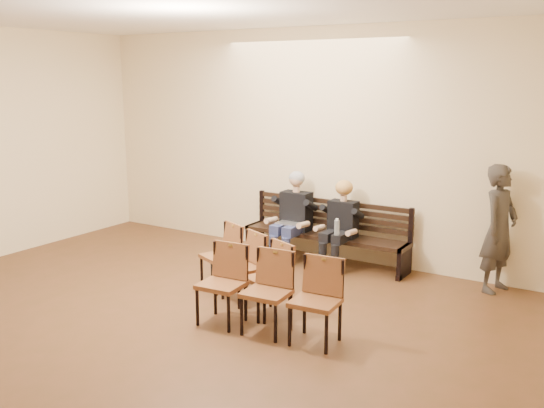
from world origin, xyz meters
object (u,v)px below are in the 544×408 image
(seated_man, at_px, (293,217))
(seated_woman, at_px, (340,229))
(bench, at_px, (324,248))
(passerby, at_px, (500,219))
(laptop, at_px, (289,225))
(chair_row_back, at_px, (243,268))
(bag, at_px, (228,267))
(chair_row_front, at_px, (266,293))
(water_bottle, at_px, (337,235))

(seated_man, xyz_separation_m, seated_woman, (0.79, 0.00, -0.08))
(bench, distance_m, passerby, 2.58)
(seated_woman, relative_size, laptop, 3.38)
(seated_woman, xyz_separation_m, chair_row_back, (-0.43, -1.86, -0.16))
(bag, bearing_deg, passerby, 23.39)
(seated_man, distance_m, chair_row_front, 2.76)
(bag, xyz_separation_m, chair_row_front, (1.48, -1.30, 0.31))
(seated_man, relative_size, bag, 3.42)
(seated_woman, xyz_separation_m, passerby, (2.16, 0.22, 0.37))
(water_bottle, bearing_deg, passerby, 14.05)
(water_bottle, bearing_deg, bag, -143.61)
(bag, bearing_deg, water_bottle, 36.39)
(laptop, bearing_deg, passerby, -3.55)
(water_bottle, height_order, passerby, passerby)
(bench, relative_size, laptop, 7.41)
(seated_woman, height_order, chair_row_back, seated_woman)
(chair_row_front, bearing_deg, bag, 134.19)
(seated_woman, bearing_deg, bag, -133.37)
(seated_man, xyz_separation_m, chair_row_back, (0.36, -1.86, -0.24))
(seated_woman, distance_m, passerby, 2.21)
(bag, xyz_separation_m, passerby, (3.31, 1.43, 0.82))
(laptop, distance_m, chair_row_back, 1.78)
(seated_woman, bearing_deg, chair_row_back, -103.09)
(bench, xyz_separation_m, seated_man, (-0.48, -0.12, 0.45))
(passerby, bearing_deg, laptop, 111.51)
(bench, bearing_deg, bag, -122.13)
(bench, bearing_deg, water_bottle, -46.07)
(bench, relative_size, chair_row_front, 1.59)
(water_bottle, xyz_separation_m, bag, (-1.24, -0.91, -0.43))
(laptop, height_order, chair_row_back, chair_row_back)
(bench, height_order, chair_row_front, chair_row_front)
(bench, bearing_deg, passerby, 2.32)
(water_bottle, bearing_deg, laptop, 169.12)
(chair_row_front, bearing_deg, passerby, 51.79)
(bench, xyz_separation_m, chair_row_front, (0.65, -2.63, 0.23))
(bag, height_order, passerby, passerby)
(bench, distance_m, bag, 1.57)
(water_bottle, height_order, bag, water_bottle)
(water_bottle, bearing_deg, chair_row_back, -108.65)
(chair_row_front, bearing_deg, water_bottle, 91.80)
(laptop, bearing_deg, chair_row_back, -88.54)
(seated_man, relative_size, chair_row_front, 0.83)
(chair_row_back, bearing_deg, laptop, 124.95)
(laptop, distance_m, passerby, 3.00)
(chair_row_back, bearing_deg, bag, 160.78)
(seated_woman, bearing_deg, passerby, 5.80)
(chair_row_back, bearing_deg, water_bottle, 94.59)
(water_bottle, height_order, chair_row_front, chair_row_front)
(water_bottle, bearing_deg, seated_man, 161.41)
(water_bottle, height_order, chair_row_back, chair_row_back)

